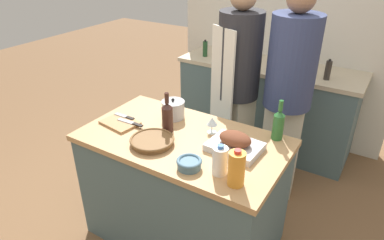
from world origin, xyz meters
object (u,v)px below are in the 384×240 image
(stock_pot, at_px, (173,109))
(knife_chef, at_px, (131,123))
(milk_jug, at_px, (220,161))
(person_cook_guest, at_px, (288,90))
(condiment_bottle_tall, at_px, (205,49))
(person_cook_aproned, at_px, (237,82))
(condiment_bottle_short, at_px, (328,70))
(mixing_bowl, at_px, (189,163))
(wine_glass_right, at_px, (171,100))
(cutting_board, at_px, (120,123))
(knife_paring, at_px, (125,117))
(wine_bottle_dark, at_px, (278,124))
(wine_glass_left, at_px, (212,122))
(juice_jug, at_px, (236,169))
(roasting_pan, at_px, (235,143))
(wine_bottle_green, at_px, (167,116))
(wicker_basket, at_px, (152,141))

(stock_pot, bearing_deg, knife_chef, -125.48)
(milk_jug, bearing_deg, person_cook_guest, 88.70)
(condiment_bottle_tall, relative_size, person_cook_aproned, 0.10)
(knife_chef, height_order, condiment_bottle_short, condiment_bottle_short)
(mixing_bowl, height_order, wine_glass_right, wine_glass_right)
(stock_pot, distance_m, knife_chef, 0.32)
(knife_chef, distance_m, person_cook_guest, 1.26)
(cutting_board, xyz_separation_m, knife_paring, (-0.02, 0.08, 0.01))
(wine_bottle_dark, height_order, condiment_bottle_tall, wine_bottle_dark)
(wine_glass_left, height_order, knife_chef, wine_glass_left)
(milk_jug, relative_size, knife_paring, 1.09)
(juice_jug, relative_size, condiment_bottle_tall, 1.21)
(milk_jug, relative_size, knife_chef, 0.87)
(mixing_bowl, bearing_deg, wine_glass_left, 101.49)
(roasting_pan, distance_m, wine_glass_left, 0.26)
(roasting_pan, bearing_deg, cutting_board, -171.65)
(milk_jug, bearing_deg, wine_bottle_dark, 74.84)
(knife_chef, height_order, person_cook_aproned, person_cook_aproned)
(cutting_board, xyz_separation_m, milk_jug, (0.88, -0.14, 0.08))
(knife_paring, bearing_deg, wine_glass_left, 14.56)
(person_cook_aproned, bearing_deg, person_cook_guest, 28.14)
(wine_glass_left, relative_size, person_cook_guest, 0.06)
(condiment_bottle_tall, bearing_deg, knife_chef, -79.30)
(roasting_pan, xyz_separation_m, cutting_board, (-0.85, -0.12, -0.04))
(wine_glass_right, bearing_deg, wine_glass_left, -18.66)
(stock_pot, height_order, mixing_bowl, stock_pot)
(milk_jug, bearing_deg, knife_chef, 168.19)
(milk_jug, xyz_separation_m, wine_glass_left, (-0.26, 0.38, -0.00))
(wine_bottle_green, height_order, condiment_bottle_short, wine_bottle_green)
(juice_jug, relative_size, wine_glass_right, 1.99)
(wine_glass_right, bearing_deg, juice_jug, -34.77)
(wine_bottle_dark, bearing_deg, stock_pot, -171.66)
(mixing_bowl, bearing_deg, wine_glass_right, 132.55)
(juice_jug, distance_m, condiment_bottle_short, 1.76)
(wine_glass_left, bearing_deg, wine_bottle_dark, 21.04)
(wine_bottle_dark, bearing_deg, roasting_pan, -123.12)
(roasting_pan, xyz_separation_m, wine_glass_left, (-0.23, 0.12, 0.03))
(cutting_board, distance_m, person_cook_guest, 1.33)
(person_cook_guest, bearing_deg, wine_bottle_dark, -87.80)
(roasting_pan, height_order, wine_glass_right, roasting_pan)
(knife_paring, bearing_deg, juice_jug, -14.09)
(knife_chef, distance_m, condiment_bottle_tall, 1.60)
(wine_glass_right, xyz_separation_m, knife_paring, (-0.19, -0.32, -0.06))
(milk_jug, bearing_deg, juice_jug, -18.75)
(wine_bottle_green, bearing_deg, wine_glass_left, 27.08)
(wicker_basket, xyz_separation_m, juice_jug, (0.63, -0.09, 0.08))
(condiment_bottle_short, bearing_deg, milk_jug, -96.43)
(juice_jug, bearing_deg, wine_glass_left, 131.99)
(knife_paring, distance_m, person_cook_aproned, 1.01)
(milk_jug, height_order, knife_chef, milk_jug)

